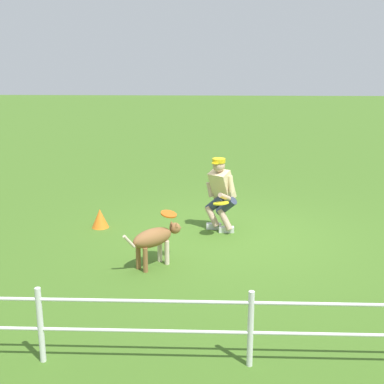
% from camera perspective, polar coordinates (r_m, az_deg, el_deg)
% --- Properties ---
extents(ground_plane, '(60.00, 60.00, 0.00)m').
position_cam_1_polar(ground_plane, '(8.89, 4.60, -4.98)').
color(ground_plane, '#436C22').
extents(person, '(0.60, 0.71, 1.29)m').
position_cam_1_polar(person, '(9.02, 3.14, -0.01)').
color(person, silver).
rests_on(person, ground_plane).
extents(dog, '(0.81, 0.84, 0.61)m').
position_cam_1_polar(dog, '(7.62, -4.04, -5.07)').
color(dog, '#8F5F36').
rests_on(dog, ground_plane).
extents(frisbee_flying, '(0.33, 0.33, 0.08)m').
position_cam_1_polar(frisbee_flying, '(7.62, -2.55, -2.41)').
color(frisbee_flying, '#E05A13').
extents(frisbee_held, '(0.37, 0.37, 0.06)m').
position_cam_1_polar(frisbee_held, '(8.67, 3.17, -1.23)').
color(frisbee_held, yellow).
rests_on(frisbee_held, person).
extents(fence, '(12.54, 0.06, 0.81)m').
position_cam_1_polar(fence, '(5.29, 6.40, -13.91)').
color(fence, white).
rests_on(fence, ground_plane).
extents(training_cone, '(0.31, 0.31, 0.34)m').
position_cam_1_polar(training_cone, '(9.46, -9.97, -2.83)').
color(training_cone, orange).
rests_on(training_cone, ground_plane).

